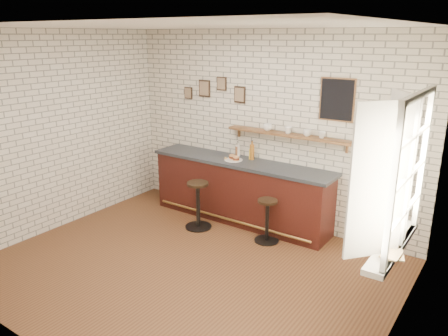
{
  "coord_description": "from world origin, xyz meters",
  "views": [
    {
      "loc": [
        3.26,
        -3.87,
        2.91
      ],
      "look_at": [
        -0.06,
        0.9,
        1.13
      ],
      "focal_mm": 35.0,
      "sensor_mm": 36.0,
      "label": 1
    }
  ],
  "objects": [
    {
      "name": "sandwich_plate",
      "position": [
        -0.4,
        1.66,
        1.02
      ],
      "size": [
        0.28,
        0.28,
        0.01
      ],
      "primitive_type": "cylinder",
      "color": "white",
      "rests_on": "bar_counter"
    },
    {
      "name": "bitters_bottle_white",
      "position": [
        -0.46,
        1.86,
        1.11
      ],
      "size": [
        0.07,
        0.07,
        0.25
      ],
      "color": "silver",
      "rests_on": "bar_counter"
    },
    {
      "name": "shelf_cup_a",
      "position": [
        0.06,
        1.9,
        1.55
      ],
      "size": [
        0.19,
        0.19,
        0.11
      ],
      "primitive_type": "imported",
      "rotation": [
        0.0,
        0.0,
        0.73
      ],
      "color": "white",
      "rests_on": "wall_shelf"
    },
    {
      "name": "bitters_bottle_amber",
      "position": [
        -0.18,
        1.86,
        1.14
      ],
      "size": [
        0.07,
        0.07,
        0.31
      ],
      "color": "#9B5A19",
      "rests_on": "bar_counter"
    },
    {
      "name": "potato_chips",
      "position": [
        -0.42,
        1.66,
        1.02
      ],
      "size": [
        0.26,
        0.18,
        0.0
      ],
      "color": "#F0BC54",
      "rests_on": "sandwich_plate"
    },
    {
      "name": "back_wall_decor",
      "position": [
        0.23,
        1.98,
        2.05
      ],
      "size": [
        2.96,
        0.02,
        0.56
      ],
      "color": "black",
      "rests_on": "ground"
    },
    {
      "name": "book_upper",
      "position": [
        2.38,
        -0.01,
        0.96
      ],
      "size": [
        0.17,
        0.23,
        0.02
      ],
      "primitive_type": "imported",
      "rotation": [
        0.0,
        0.0,
        -0.02
      ],
      "color": "tan",
      "rests_on": "book_lower"
    },
    {
      "name": "wall_shelf",
      "position": [
        0.4,
        1.9,
        1.48
      ],
      "size": [
        2.0,
        0.18,
        0.18
      ],
      "color": "brown",
      "rests_on": "ground"
    },
    {
      "name": "ground",
      "position": [
        0.0,
        0.0,
        0.0
      ],
      "size": [
        5.0,
        5.0,
        0.0
      ],
      "primitive_type": "plane",
      "color": "brown",
      "rests_on": "ground"
    },
    {
      "name": "bar_stool_left",
      "position": [
        -0.67,
        1.08,
        0.4
      ],
      "size": [
        0.42,
        0.42,
        0.75
      ],
      "color": "black",
      "rests_on": "ground"
    },
    {
      "name": "book_lower",
      "position": [
        2.38,
        0.01,
        0.94
      ],
      "size": [
        0.25,
        0.29,
        0.02
      ],
      "primitive_type": "imported",
      "rotation": [
        0.0,
        0.0,
        0.31
      ],
      "color": "tan",
      "rests_on": "window_sill"
    },
    {
      "name": "condiment_bottle_yellow",
      "position": [
        -0.2,
        1.86,
        1.1
      ],
      "size": [
        0.07,
        0.07,
        0.21
      ],
      "color": "yellow",
      "rests_on": "bar_counter"
    },
    {
      "name": "shelf_cup_c",
      "position": [
        0.72,
        1.9,
        1.55
      ],
      "size": [
        0.13,
        0.13,
        0.1
      ],
      "primitive_type": "imported",
      "rotation": [
        0.0,
        0.0,
        1.48
      ],
      "color": "white",
      "rests_on": "wall_shelf"
    },
    {
      "name": "bitters_bottle_brown",
      "position": [
        -0.46,
        1.86,
        1.1
      ],
      "size": [
        0.07,
        0.07,
        0.23
      ],
      "color": "brown",
      "rests_on": "bar_counter"
    },
    {
      "name": "shelf_cup_d",
      "position": [
        0.94,
        1.9,
        1.55
      ],
      "size": [
        0.14,
        0.14,
        0.1
      ],
      "primitive_type": "imported",
      "rotation": [
        0.0,
        0.0,
        0.43
      ],
      "color": "white",
      "rests_on": "wall_shelf"
    },
    {
      "name": "shelf_cup_b",
      "position": [
        0.41,
        1.9,
        1.55
      ],
      "size": [
        0.15,
        0.15,
        0.1
      ],
      "primitive_type": "imported",
      "rotation": [
        0.0,
        0.0,
        1.11
      ],
      "color": "white",
      "rests_on": "wall_shelf"
    },
    {
      "name": "window_sill",
      "position": [
        2.4,
        0.3,
        0.9
      ],
      "size": [
        0.2,
        1.35,
        0.06
      ],
      "color": "white",
      "rests_on": "ground"
    },
    {
      "name": "bar_stool_right",
      "position": [
        0.45,
        1.28,
        0.35
      ],
      "size": [
        0.36,
        0.36,
        0.65
      ],
      "color": "black",
      "rests_on": "ground"
    },
    {
      "name": "casement_window",
      "position": [
        2.36,
        0.3,
        1.65
      ],
      "size": [
        0.4,
        1.3,
        1.56
      ],
      "color": "white",
      "rests_on": "ground"
    },
    {
      "name": "bar_counter",
      "position": [
        -0.3,
        1.7,
        0.51
      ],
      "size": [
        3.1,
        0.65,
        1.01
      ],
      "color": "#401611",
      "rests_on": "ground"
    },
    {
      "name": "ciabatta_sandwich",
      "position": [
        -0.39,
        1.66,
        1.06
      ],
      "size": [
        0.23,
        0.16,
        0.07
      ],
      "color": "tan",
      "rests_on": "sandwich_plate"
    }
  ]
}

